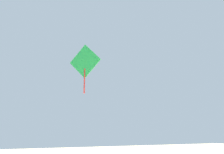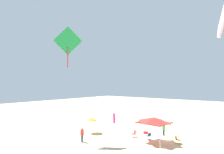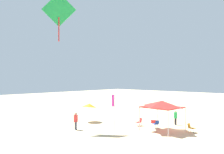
{
  "view_description": "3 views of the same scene",
  "coord_description": "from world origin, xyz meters",
  "px_view_note": "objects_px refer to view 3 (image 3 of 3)",
  "views": [
    {
      "loc": [
        -12.42,
        13.33,
        5.45
      ],
      "look_at": [
        0.02,
        8.53,
        8.53
      ],
      "focal_mm": 36.37,
      "sensor_mm": 36.0,
      "label": 1
    },
    {
      "loc": [
        -10.54,
        23.43,
        6.89
      ],
      "look_at": [
        0.02,
        10.36,
        7.42
      ],
      "focal_mm": 31.88,
      "sensor_mm": 36.0,
      "label": 2
    },
    {
      "loc": [
        -11.13,
        21.97,
        5.09
      ],
      "look_at": [
        0.02,
        9.68,
        5.17
      ],
      "focal_mm": 37.35,
      "sensor_mm": 36.0,
      "label": 3
    }
  ],
  "objects_px": {
    "folding_chair_near_cooler": "(156,124)",
    "cooler_box": "(154,121)",
    "person_beachcomber": "(176,116)",
    "kite_diamond_green": "(59,11)",
    "canopy_tent": "(162,104)",
    "folding_chair_right_of_tent": "(191,127)",
    "beach_umbrella": "(89,105)",
    "folding_chair_left_of_tent": "(139,121)",
    "banner_flag": "(114,110)",
    "person_near_umbrella": "(76,119)"
  },
  "relations": [
    {
      "from": "folding_chair_near_cooler",
      "to": "cooler_box",
      "type": "height_order",
      "value": "folding_chair_near_cooler"
    },
    {
      "from": "person_beachcomber",
      "to": "kite_diamond_green",
      "type": "distance_m",
      "value": 16.58
    },
    {
      "from": "canopy_tent",
      "to": "kite_diamond_green",
      "type": "relative_size",
      "value": 0.7
    },
    {
      "from": "folding_chair_right_of_tent",
      "to": "beach_umbrella",
      "type": "bearing_deg",
      "value": 104.43
    },
    {
      "from": "folding_chair_right_of_tent",
      "to": "person_beachcomber",
      "type": "distance_m",
      "value": 3.46
    },
    {
      "from": "person_beachcomber",
      "to": "canopy_tent",
      "type": "bearing_deg",
      "value": 144.05
    },
    {
      "from": "beach_umbrella",
      "to": "person_beachcomber",
      "type": "height_order",
      "value": "beach_umbrella"
    },
    {
      "from": "folding_chair_right_of_tent",
      "to": "kite_diamond_green",
      "type": "xyz_separation_m",
      "value": [
        10.78,
        7.24,
        11.45
      ]
    },
    {
      "from": "folding_chair_near_cooler",
      "to": "folding_chair_left_of_tent",
      "type": "relative_size",
      "value": 1.0
    },
    {
      "from": "beach_umbrella",
      "to": "folding_chair_left_of_tent",
      "type": "bearing_deg",
      "value": -160.66
    },
    {
      "from": "canopy_tent",
      "to": "folding_chair_left_of_tent",
      "type": "distance_m",
      "value": 3.76
    },
    {
      "from": "beach_umbrella",
      "to": "person_beachcomber",
      "type": "bearing_deg",
      "value": -148.87
    },
    {
      "from": "banner_flag",
      "to": "canopy_tent",
      "type": "bearing_deg",
      "value": -125.12
    },
    {
      "from": "cooler_box",
      "to": "person_beachcomber",
      "type": "bearing_deg",
      "value": -165.17
    },
    {
      "from": "kite_diamond_green",
      "to": "cooler_box",
      "type": "bearing_deg",
      "value": -168.24
    },
    {
      "from": "beach_umbrella",
      "to": "folding_chair_left_of_tent",
      "type": "distance_m",
      "value": 6.17
    },
    {
      "from": "folding_chair_near_cooler",
      "to": "person_near_umbrella",
      "type": "height_order",
      "value": "person_near_umbrella"
    },
    {
      "from": "folding_chair_near_cooler",
      "to": "folding_chair_right_of_tent",
      "type": "distance_m",
      "value": 3.42
    },
    {
      "from": "folding_chair_left_of_tent",
      "to": "kite_diamond_green",
      "type": "relative_size",
      "value": 0.16
    },
    {
      "from": "person_beachcomber",
      "to": "kite_diamond_green",
      "type": "bearing_deg",
      "value": 96.53
    },
    {
      "from": "beach_umbrella",
      "to": "kite_diamond_green",
      "type": "bearing_deg",
      "value": 92.55
    },
    {
      "from": "folding_chair_near_cooler",
      "to": "person_beachcomber",
      "type": "bearing_deg",
      "value": -175.27
    },
    {
      "from": "beach_umbrella",
      "to": "person_near_umbrella",
      "type": "distance_m",
      "value": 4.4
    },
    {
      "from": "canopy_tent",
      "to": "beach_umbrella",
      "type": "height_order",
      "value": "canopy_tent"
    },
    {
      "from": "banner_flag",
      "to": "person_near_umbrella",
      "type": "relative_size",
      "value": 2.13
    },
    {
      "from": "person_near_umbrella",
      "to": "kite_diamond_green",
      "type": "relative_size",
      "value": 0.34
    },
    {
      "from": "folding_chair_left_of_tent",
      "to": "folding_chair_right_of_tent",
      "type": "distance_m",
      "value": 5.39
    },
    {
      "from": "person_near_umbrella",
      "to": "banner_flag",
      "type": "bearing_deg",
      "value": -136.26
    },
    {
      "from": "canopy_tent",
      "to": "person_near_umbrella",
      "type": "xyz_separation_m",
      "value": [
        6.6,
        5.23,
        -1.57
      ]
    },
    {
      "from": "canopy_tent",
      "to": "folding_chair_left_of_tent",
      "type": "relative_size",
      "value": 4.28
    },
    {
      "from": "folding_chair_left_of_tent",
      "to": "banner_flag",
      "type": "height_order",
      "value": "banner_flag"
    },
    {
      "from": "canopy_tent",
      "to": "cooler_box",
      "type": "relative_size",
      "value": 4.8
    },
    {
      "from": "canopy_tent",
      "to": "beach_umbrella",
      "type": "relative_size",
      "value": 1.53
    },
    {
      "from": "folding_chair_left_of_tent",
      "to": "kite_diamond_green",
      "type": "bearing_deg",
      "value": -107.42
    },
    {
      "from": "folding_chair_near_cooler",
      "to": "folding_chair_left_of_tent",
      "type": "height_order",
      "value": "same"
    },
    {
      "from": "banner_flag",
      "to": "kite_diamond_green",
      "type": "xyz_separation_m",
      "value": [
        5.8,
        1.97,
        9.71
      ]
    },
    {
      "from": "person_beachcomber",
      "to": "kite_diamond_green",
      "type": "xyz_separation_m",
      "value": [
        8.13,
        9.41,
        10.97
      ]
    },
    {
      "from": "cooler_box",
      "to": "kite_diamond_green",
      "type": "bearing_deg",
      "value": 56.61
    },
    {
      "from": "folding_chair_right_of_tent",
      "to": "person_beachcomber",
      "type": "bearing_deg",
      "value": 50.57
    },
    {
      "from": "banner_flag",
      "to": "person_beachcomber",
      "type": "height_order",
      "value": "banner_flag"
    },
    {
      "from": "canopy_tent",
      "to": "cooler_box",
      "type": "bearing_deg",
      "value": -46.77
    },
    {
      "from": "beach_umbrella",
      "to": "kite_diamond_green",
      "type": "relative_size",
      "value": 0.46
    },
    {
      "from": "beach_umbrella",
      "to": "folding_chair_right_of_tent",
      "type": "bearing_deg",
      "value": -165.4
    },
    {
      "from": "kite_diamond_green",
      "to": "folding_chair_near_cooler",
      "type": "bearing_deg",
      "value": 176.71
    },
    {
      "from": "canopy_tent",
      "to": "folding_chair_near_cooler",
      "type": "height_order",
      "value": "canopy_tent"
    },
    {
      "from": "canopy_tent",
      "to": "cooler_box",
      "type": "xyz_separation_m",
      "value": [
        2.75,
        -2.93,
        -2.38
      ]
    },
    {
      "from": "canopy_tent",
      "to": "person_near_umbrella",
      "type": "bearing_deg",
      "value": 38.38
    },
    {
      "from": "folding_chair_near_cooler",
      "to": "person_near_umbrella",
      "type": "bearing_deg",
      "value": -23.99
    },
    {
      "from": "person_near_umbrella",
      "to": "cooler_box",
      "type": "bearing_deg",
      "value": -90.56
    },
    {
      "from": "beach_umbrella",
      "to": "person_near_umbrella",
      "type": "relative_size",
      "value": 1.33
    }
  ]
}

